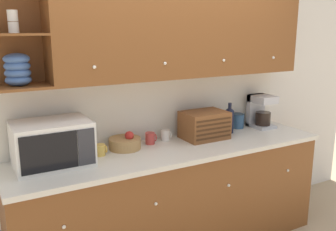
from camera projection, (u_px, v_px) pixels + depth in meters
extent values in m
plane|color=tan|center=(157.00, 230.00, 3.70)|extent=(24.00, 24.00, 0.00)
cube|color=silver|center=(154.00, 101.00, 3.43)|extent=(5.17, 0.06, 2.60)
cube|color=brown|center=(173.00, 201.00, 3.32)|extent=(2.77, 0.66, 0.91)
cube|color=silver|center=(174.00, 150.00, 3.19)|extent=(2.79, 0.69, 0.04)
sphere|color=white|center=(64.00, 227.00, 2.49)|extent=(0.03, 0.03, 0.03)
sphere|color=white|center=(156.00, 204.00, 2.82)|extent=(0.03, 0.03, 0.03)
sphere|color=white|center=(229.00, 185.00, 3.15)|extent=(0.03, 0.03, 0.03)
sphere|color=white|center=(288.00, 170.00, 3.48)|extent=(0.03, 0.03, 0.03)
cube|color=silver|center=(156.00, 107.00, 3.41)|extent=(2.77, 0.01, 0.58)
cube|color=brown|center=(185.00, 31.00, 3.22)|extent=(2.35, 0.32, 0.78)
cube|color=brown|center=(11.00, 32.00, 2.69)|extent=(0.42, 0.02, 0.78)
cube|color=brown|center=(19.00, 87.00, 2.65)|extent=(0.42, 0.32, 0.02)
cube|color=brown|center=(14.00, 34.00, 2.57)|extent=(0.42, 0.32, 0.02)
sphere|color=white|center=(94.00, 67.00, 2.72)|extent=(0.03, 0.03, 0.03)
sphere|color=white|center=(165.00, 63.00, 2.99)|extent=(0.03, 0.03, 0.03)
sphere|color=white|center=(224.00, 60.00, 3.27)|extent=(0.03, 0.03, 0.03)
sphere|color=white|center=(273.00, 58.00, 3.55)|extent=(0.03, 0.03, 0.03)
ellipsoid|color=#3D5B93|center=(18.00, 80.00, 2.64)|extent=(0.18, 0.18, 0.08)
ellipsoid|color=#3D5B93|center=(18.00, 73.00, 2.63)|extent=(0.18, 0.18, 0.08)
ellipsoid|color=#3D5B93|center=(17.00, 66.00, 2.62)|extent=(0.18, 0.18, 0.08)
ellipsoid|color=#3D5B93|center=(16.00, 59.00, 2.60)|extent=(0.18, 0.18, 0.08)
cylinder|color=silver|center=(14.00, 27.00, 2.56)|extent=(0.07, 0.07, 0.08)
cylinder|color=silver|center=(12.00, 16.00, 2.54)|extent=(0.07, 0.07, 0.08)
cube|color=silver|center=(52.00, 144.00, 2.76)|extent=(0.55, 0.40, 0.34)
cube|color=black|center=(50.00, 153.00, 2.55)|extent=(0.39, 0.01, 0.27)
cube|color=#2D2D33|center=(87.00, 147.00, 2.68)|extent=(0.12, 0.01, 0.27)
cylinder|color=gold|center=(100.00, 150.00, 2.99)|extent=(0.08, 0.08, 0.09)
torus|color=gold|center=(106.00, 149.00, 3.01)|extent=(0.01, 0.06, 0.06)
cylinder|color=#A87F4C|center=(125.00, 143.00, 3.16)|extent=(0.27, 0.27, 0.09)
sphere|color=red|center=(129.00, 136.00, 3.14)|extent=(0.08, 0.08, 0.08)
cylinder|color=#B73D38|center=(150.00, 138.00, 3.29)|extent=(0.08, 0.08, 0.10)
torus|color=#B73D38|center=(155.00, 137.00, 3.31)|extent=(0.01, 0.07, 0.07)
cylinder|color=silver|center=(165.00, 135.00, 3.39)|extent=(0.08, 0.08, 0.10)
torus|color=silver|center=(170.00, 134.00, 3.41)|extent=(0.01, 0.07, 0.07)
cube|color=brown|center=(204.00, 125.00, 3.44)|extent=(0.40, 0.30, 0.25)
cube|color=#432713|center=(214.00, 138.00, 3.33)|extent=(0.37, 0.01, 0.02)
cube|color=#432713|center=(214.00, 133.00, 3.32)|extent=(0.37, 0.01, 0.02)
cube|color=#432713|center=(214.00, 129.00, 3.31)|extent=(0.37, 0.01, 0.02)
cube|color=#432713|center=(214.00, 124.00, 3.30)|extent=(0.37, 0.01, 0.02)
cube|color=#432713|center=(214.00, 120.00, 3.29)|extent=(0.37, 0.01, 0.02)
cylinder|color=black|center=(229.00, 123.00, 3.63)|extent=(0.09, 0.09, 0.20)
sphere|color=black|center=(230.00, 113.00, 3.61)|extent=(0.09, 0.09, 0.09)
cylinder|color=black|center=(230.00, 106.00, 3.59)|extent=(0.03, 0.03, 0.07)
cylinder|color=#33567A|center=(238.00, 121.00, 3.81)|extent=(0.13, 0.13, 0.14)
cylinder|color=navy|center=(238.00, 114.00, 3.80)|extent=(0.13, 0.13, 0.01)
cube|color=#B7B7BC|center=(261.00, 126.00, 3.84)|extent=(0.20, 0.25, 0.03)
cylinder|color=black|center=(263.00, 118.00, 3.81)|extent=(0.15, 0.15, 0.13)
cube|color=#B7B7BC|center=(256.00, 110.00, 3.89)|extent=(0.20, 0.06, 0.33)
cube|color=#B7B7BC|center=(263.00, 99.00, 3.78)|extent=(0.20, 0.25, 0.07)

